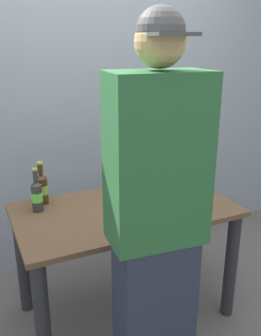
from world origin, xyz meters
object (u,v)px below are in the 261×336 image
(laptop, at_px, (181,189))
(person_figure, at_px, (155,235))
(beer_bottle_dark, at_px, (42,188))
(beer_bottle_brown, at_px, (37,195))

(laptop, bearing_deg, person_figure, -129.71)
(laptop, bearing_deg, beer_bottle_dark, 163.17)
(beer_bottle_dark, bearing_deg, laptop, -16.83)
(beer_bottle_brown, height_order, beer_bottle_dark, beer_bottle_dark)
(laptop, distance_m, person_figure, 0.87)
(beer_bottle_brown, xyz_separation_m, person_figure, (0.35, -0.82, 0.07))
(beer_bottle_brown, relative_size, beer_bottle_dark, 0.99)
(person_figure, bearing_deg, laptop, 50.29)
(laptop, height_order, beer_bottle_brown, beer_bottle_brown)
(beer_bottle_dark, bearing_deg, beer_bottle_brown, -116.28)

